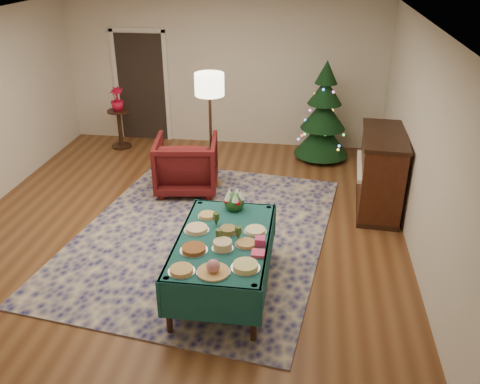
# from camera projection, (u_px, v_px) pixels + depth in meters

# --- Properties ---
(room_shell) EXTENTS (7.00, 7.00, 7.00)m
(room_shell) POSITION_uv_depth(u_px,v_px,m) (176.00, 138.00, 6.35)
(room_shell) COLOR #593319
(room_shell) RESTS_ON ground
(doorway) EXTENTS (1.08, 0.04, 2.16)m
(doorway) POSITION_uv_depth(u_px,v_px,m) (141.00, 84.00, 9.75)
(doorway) COLOR black
(doorway) RESTS_ON ground
(rug) EXTENTS (3.74, 4.59, 0.02)m
(rug) POSITION_uv_depth(u_px,v_px,m) (202.00, 233.00, 6.87)
(rug) COLOR #151650
(rug) RESTS_ON ground
(buffet_table) EXTENTS (1.02, 1.74, 0.68)m
(buffet_table) POSITION_uv_depth(u_px,v_px,m) (224.00, 249.00, 5.54)
(buffet_table) COLOR black
(buffet_table) RESTS_ON ground
(platter_0) EXTENTS (0.27, 0.27, 0.04)m
(platter_0) POSITION_uv_depth(u_px,v_px,m) (181.00, 270.00, 4.92)
(platter_0) COLOR silver
(platter_0) RESTS_ON buffet_table
(platter_1) EXTENTS (0.33, 0.33, 0.15)m
(platter_1) POSITION_uv_depth(u_px,v_px,m) (213.00, 268.00, 4.89)
(platter_1) COLOR silver
(platter_1) RESTS_ON buffet_table
(platter_2) EXTENTS (0.29, 0.29, 0.06)m
(platter_2) POSITION_uv_depth(u_px,v_px,m) (245.00, 266.00, 4.97)
(platter_2) COLOR silver
(platter_2) RESTS_ON buffet_table
(platter_3) EXTENTS (0.29, 0.29, 0.05)m
(platter_3) POSITION_uv_depth(u_px,v_px,m) (194.00, 249.00, 5.26)
(platter_3) COLOR silver
(platter_3) RESTS_ON buffet_table
(platter_4) EXTENTS (0.23, 0.23, 0.09)m
(platter_4) POSITION_uv_depth(u_px,v_px,m) (223.00, 245.00, 5.28)
(platter_4) COLOR silver
(platter_4) RESTS_ON buffet_table
(platter_5) EXTENTS (0.24, 0.24, 0.04)m
(platter_5) POSITION_uv_depth(u_px,v_px,m) (246.00, 244.00, 5.36)
(platter_5) COLOR silver
(platter_5) RESTS_ON buffet_table
(platter_6) EXTENTS (0.28, 0.28, 0.05)m
(platter_6) POSITION_uv_depth(u_px,v_px,m) (197.00, 229.00, 5.62)
(platter_6) COLOR silver
(platter_6) RESTS_ON buffet_table
(platter_7) EXTENTS (0.21, 0.21, 0.06)m
(platter_7) POSITION_uv_depth(u_px,v_px,m) (228.00, 231.00, 5.57)
(platter_7) COLOR silver
(platter_7) RESTS_ON buffet_table
(platter_8) EXTENTS (0.26, 0.26, 0.04)m
(platter_8) POSITION_uv_depth(u_px,v_px,m) (255.00, 230.00, 5.60)
(platter_8) COLOR silver
(platter_8) RESTS_ON buffet_table
(platter_9) EXTENTS (0.23, 0.23, 0.04)m
(platter_9) POSITION_uv_depth(u_px,v_px,m) (207.00, 215.00, 5.91)
(platter_9) COLOR silver
(platter_9) RESTS_ON buffet_table
(goblet_0) EXTENTS (0.07, 0.07, 0.16)m
(goblet_0) POSITION_uv_depth(u_px,v_px,m) (216.00, 219.00, 5.70)
(goblet_0) COLOR #2D471E
(goblet_0) RESTS_ON buffet_table
(goblet_1) EXTENTS (0.07, 0.07, 0.16)m
(goblet_1) POSITION_uv_depth(u_px,v_px,m) (238.00, 233.00, 5.43)
(goblet_1) COLOR #2D471E
(goblet_1) RESTS_ON buffet_table
(goblet_2) EXTENTS (0.07, 0.07, 0.16)m
(goblet_2) POSITION_uv_depth(u_px,v_px,m) (219.00, 235.00, 5.38)
(goblet_2) COLOR #2D471E
(goblet_2) RESTS_ON buffet_table
(napkin_stack) EXTENTS (0.14, 0.14, 0.04)m
(napkin_stack) POSITION_uv_depth(u_px,v_px,m) (258.00, 253.00, 5.19)
(napkin_stack) COLOR #F04270
(napkin_stack) RESTS_ON buffet_table
(gift_box) EXTENTS (0.11, 0.11, 0.09)m
(gift_box) POSITION_uv_depth(u_px,v_px,m) (260.00, 241.00, 5.35)
(gift_box) COLOR #D43B76
(gift_box) RESTS_ON buffet_table
(centerpiece) EXTENTS (0.24, 0.24, 0.28)m
(centerpiece) POSITION_uv_depth(u_px,v_px,m) (234.00, 200.00, 6.03)
(centerpiece) COLOR #1E4C1E
(centerpiece) RESTS_ON buffet_table
(armchair) EXTENTS (1.04, 0.99, 0.96)m
(armchair) POSITION_uv_depth(u_px,v_px,m) (186.00, 162.00, 7.89)
(armchair) COLOR #4E1011
(armchair) RESTS_ON ground
(floor_lamp) EXTENTS (0.44, 0.44, 1.82)m
(floor_lamp) POSITION_uv_depth(u_px,v_px,m) (210.00, 92.00, 7.58)
(floor_lamp) COLOR #A57F3F
(floor_lamp) RESTS_ON ground
(side_table) EXTENTS (0.41, 0.41, 0.73)m
(side_table) POSITION_uv_depth(u_px,v_px,m) (120.00, 129.00, 9.62)
(side_table) COLOR black
(side_table) RESTS_ON ground
(potted_plant) EXTENTS (0.24, 0.43, 0.24)m
(potted_plant) POSITION_uv_depth(u_px,v_px,m) (117.00, 104.00, 9.40)
(potted_plant) COLOR red
(potted_plant) RESTS_ON side_table
(christmas_tree) EXTENTS (1.21, 1.21, 1.77)m
(christmas_tree) POSITION_uv_depth(u_px,v_px,m) (323.00, 116.00, 8.94)
(christmas_tree) COLOR black
(christmas_tree) RESTS_ON ground
(piano) EXTENTS (0.72, 1.38, 1.16)m
(piano) POSITION_uv_depth(u_px,v_px,m) (380.00, 173.00, 7.29)
(piano) COLOR black
(piano) RESTS_ON ground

